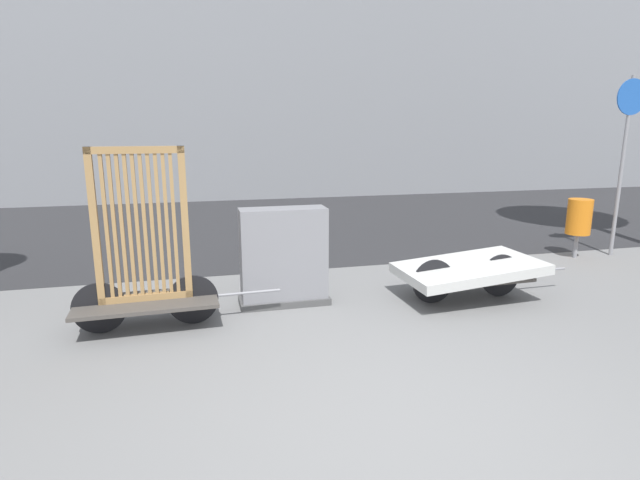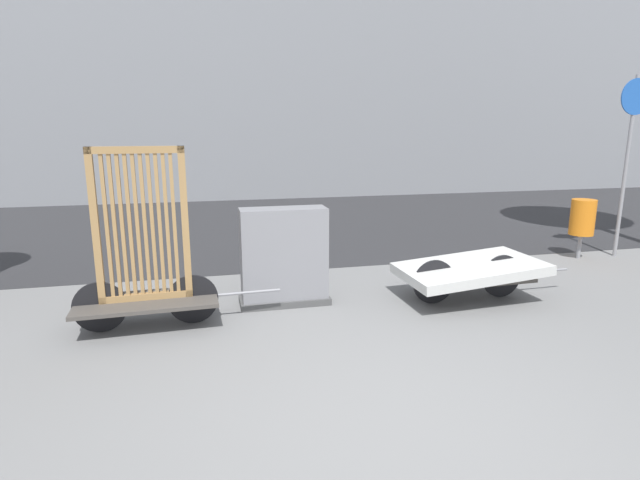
{
  "view_description": "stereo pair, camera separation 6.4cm",
  "coord_description": "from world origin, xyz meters",
  "px_view_note": "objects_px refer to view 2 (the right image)",
  "views": [
    {
      "loc": [
        -1.31,
        -2.92,
        2.06
      ],
      "look_at": [
        0.0,
        2.32,
        0.85
      ],
      "focal_mm": 28.0,
      "sensor_mm": 36.0,
      "label": 1
    },
    {
      "loc": [
        -1.25,
        -2.93,
        2.06
      ],
      "look_at": [
        0.0,
        2.32,
        0.85
      ],
      "focal_mm": 28.0,
      "sensor_mm": 36.0,
      "label": 2
    }
  ],
  "objects_px": {
    "bike_cart_with_bedframe": "(145,267)",
    "trash_bin": "(583,218)",
    "sign_post": "(630,143)",
    "utility_cabinet": "(284,260)",
    "bike_cart_with_mattress": "(469,271)"
  },
  "relations": [
    {
      "from": "bike_cart_with_bedframe",
      "to": "trash_bin",
      "type": "height_order",
      "value": "bike_cart_with_bedframe"
    },
    {
      "from": "bike_cart_with_bedframe",
      "to": "sign_post",
      "type": "xyz_separation_m",
      "value": [
        7.21,
        1.4,
        1.19
      ]
    },
    {
      "from": "bike_cart_with_bedframe",
      "to": "trash_bin",
      "type": "distance_m",
      "value": 6.65
    },
    {
      "from": "bike_cart_with_bedframe",
      "to": "sign_post",
      "type": "relative_size",
      "value": 0.75
    },
    {
      "from": "utility_cabinet",
      "to": "sign_post",
      "type": "bearing_deg",
      "value": 9.99
    },
    {
      "from": "bike_cart_with_mattress",
      "to": "bike_cart_with_bedframe",
      "type": "bearing_deg",
      "value": 178.44
    },
    {
      "from": "trash_bin",
      "to": "sign_post",
      "type": "xyz_separation_m",
      "value": [
        0.7,
        -0.01,
        1.17
      ]
    },
    {
      "from": "bike_cart_with_mattress",
      "to": "utility_cabinet",
      "type": "distance_m",
      "value": 2.25
    },
    {
      "from": "utility_cabinet",
      "to": "sign_post",
      "type": "distance_m",
      "value": 5.92
    },
    {
      "from": "bike_cart_with_mattress",
      "to": "trash_bin",
      "type": "distance_m",
      "value": 3.12
    },
    {
      "from": "bike_cart_with_bedframe",
      "to": "bike_cart_with_mattress",
      "type": "distance_m",
      "value": 3.74
    },
    {
      "from": "bike_cart_with_mattress",
      "to": "sign_post",
      "type": "bearing_deg",
      "value": 20.31
    },
    {
      "from": "utility_cabinet",
      "to": "trash_bin",
      "type": "xyz_separation_m",
      "value": [
        4.99,
        1.01,
        0.13
      ]
    },
    {
      "from": "bike_cart_with_mattress",
      "to": "trash_bin",
      "type": "xyz_separation_m",
      "value": [
        2.78,
        1.4,
        0.3
      ]
    },
    {
      "from": "utility_cabinet",
      "to": "bike_cart_with_mattress",
      "type": "bearing_deg",
      "value": -10.09
    }
  ]
}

